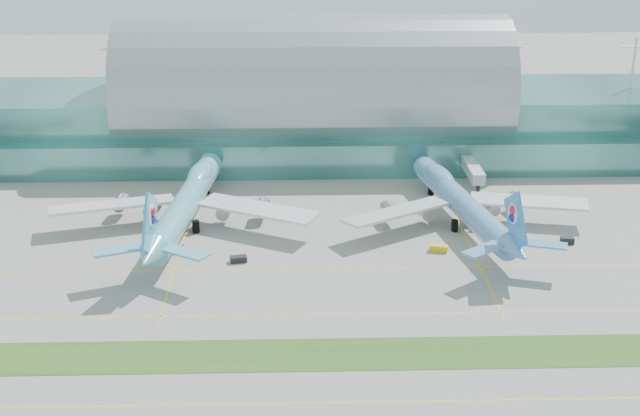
{
  "coord_description": "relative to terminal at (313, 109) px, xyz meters",
  "views": [
    {
      "loc": [
        -5.64,
        -142.43,
        83.8
      ],
      "look_at": [
        0.0,
        55.0,
        9.0
      ],
      "focal_mm": 50.0,
      "sensor_mm": 36.0,
      "label": 1
    }
  ],
  "objects": [
    {
      "name": "ground",
      "position": [
        -0.01,
        -128.79,
        -14.23
      ],
      "size": [
        700.0,
        700.0,
        0.0
      ],
      "primitive_type": "plane",
      "color": "gray",
      "rests_on": "ground"
    },
    {
      "name": "terminal",
      "position": [
        0.0,
        0.0,
        0.0
      ],
      "size": [
        340.0,
        69.1,
        36.0
      ],
      "color": "#3D7A75",
      "rests_on": "ground"
    },
    {
      "name": "grass_strip_far",
      "position": [
        -0.01,
        -126.79,
        -14.19
      ],
      "size": [
        420.0,
        12.0,
        0.08
      ],
      "primitive_type": "cube",
      "color": "#2D591E",
      "rests_on": "ground"
    },
    {
      "name": "taxiline_b",
      "position": [
        -0.01,
        -142.79,
        -14.22
      ],
      "size": [
        420.0,
        0.35,
        0.01
      ],
      "primitive_type": "cube",
      "color": "yellow",
      "rests_on": "ground"
    },
    {
      "name": "taxiline_c",
      "position": [
        -0.01,
        -110.79,
        -14.22
      ],
      "size": [
        420.0,
        0.35,
        0.01
      ],
      "primitive_type": "cube",
      "color": "yellow",
      "rests_on": "ground"
    },
    {
      "name": "taxiline_d",
      "position": [
        -0.01,
        -88.79,
        -14.22
      ],
      "size": [
        420.0,
        0.35,
        0.01
      ],
      "primitive_type": "cube",
      "color": "yellow",
      "rests_on": "ground"
    },
    {
      "name": "airliner_b",
      "position": [
        -33.13,
        -61.33,
        -7.65
      ],
      "size": [
        67.85,
        77.43,
        21.31
      ],
      "rotation": [
        0.0,
        0.0,
        -0.11
      ],
      "color": "#5AB3C8",
      "rests_on": "ground"
    },
    {
      "name": "airliner_c",
      "position": [
        35.77,
        -62.43,
        -8.01
      ],
      "size": [
        63.45,
        72.86,
        20.15
      ],
      "rotation": [
        0.0,
        0.0,
        0.18
      ],
      "color": "#5B91C9",
      "rests_on": "ground"
    },
    {
      "name": "gse_c",
      "position": [
        -33.83,
        -78.6,
        -13.48
      ],
      "size": [
        4.1,
        2.85,
        1.48
      ],
      "primitive_type": "cube",
      "rotation": [
        0.0,
        0.0,
        0.33
      ],
      "color": "black",
      "rests_on": "ground"
    },
    {
      "name": "gse_d",
      "position": [
        -19.01,
        -84.39,
        -13.53
      ],
      "size": [
        4.08,
        2.71,
        1.39
      ],
      "primitive_type": "cube",
      "rotation": [
        0.0,
        0.0,
        0.21
      ],
      "color": "black",
      "rests_on": "ground"
    },
    {
      "name": "gse_e",
      "position": [
        27.81,
        -79.57,
        -13.46
      ],
      "size": [
        4.55,
        2.97,
        1.53
      ],
      "primitive_type": "cube",
      "rotation": [
        0.0,
        0.0,
        -0.26
      ],
      "color": "#D9BA0C",
      "rests_on": "ground"
    },
    {
      "name": "gse_f",
      "position": [
        59.41,
        -75.8,
        -13.45
      ],
      "size": [
        3.42,
        2.08,
        1.55
      ],
      "primitive_type": "cube",
      "rotation": [
        0.0,
        0.0,
        -0.12
      ],
      "color": "black",
      "rests_on": "ground"
    }
  ]
}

